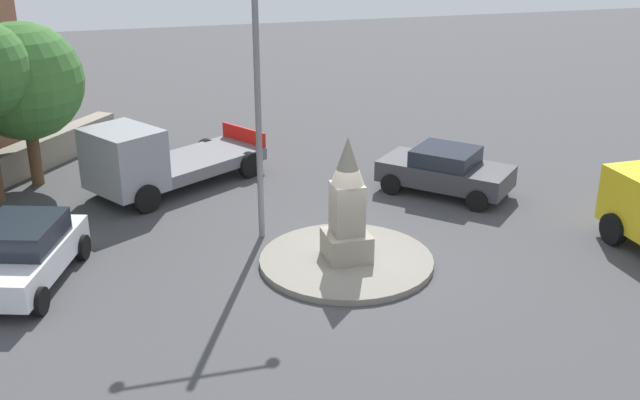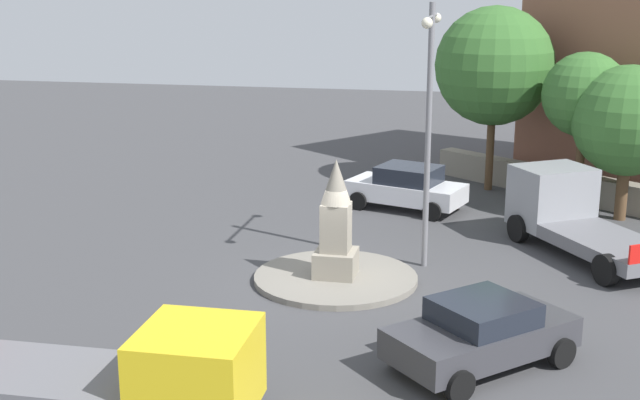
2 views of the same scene
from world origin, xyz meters
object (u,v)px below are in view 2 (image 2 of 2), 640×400
tree_mid_cluster (585,95)px  car_white_near_island (407,187)px  tree_far_corner (628,121)px  car_dark_grey_parked_right (482,332)px  streetlamp (429,109)px  truck_yellow_waiting (127,377)px  truck_grey_passing (572,214)px  monument (336,225)px  tree_near_wall (494,66)px

tree_mid_cluster → car_white_near_island: bearing=-78.5°
car_white_near_island → tree_far_corner: bearing=91.4°
car_white_near_island → tree_mid_cluster: (-1.18, 5.79, 3.18)m
car_dark_grey_parked_right → tree_far_corner: 13.17m
car_dark_grey_parked_right → tree_far_corner: bearing=160.7°
streetlamp → tree_mid_cluster: bearing=146.7°
car_dark_grey_parked_right → car_white_near_island: bearing=-166.7°
car_white_near_island → truck_yellow_waiting: (15.76, -3.25, 0.15)m
car_dark_grey_parked_right → truck_grey_passing: (-8.64, 2.39, 0.31)m
monument → truck_grey_passing: 7.59m
truck_yellow_waiting → streetlamp: bearing=156.0°
monument → car_white_near_island: bearing=172.2°
tree_mid_cluster → tree_near_wall: bearing=-127.4°
streetlamp → car_white_near_island: bearing=-169.1°
car_white_near_island → tree_near_wall: 5.90m
car_white_near_island → truck_grey_passing: size_ratio=0.73×
monument → tree_near_wall: bearing=161.2°
truck_grey_passing → tree_near_wall: bearing=-160.1°
monument → car_dark_grey_parked_right: (4.41, 3.89, -0.80)m
truck_yellow_waiting → monument: bearing=164.9°
truck_grey_passing → tree_far_corner: 4.61m
car_dark_grey_parked_right → tree_near_wall: bearing=-179.6°
monument → tree_mid_cluster: bearing=142.1°
truck_grey_passing → tree_mid_cluster: bearing=173.0°
tree_mid_cluster → truck_yellow_waiting: bearing=-28.1°
streetlamp → tree_mid_cluster: size_ratio=1.32×
tree_near_wall → car_white_near_island: bearing=-38.0°
truck_yellow_waiting → tree_far_corner: tree_far_corner is taller
streetlamp → car_white_near_island: streetlamp is taller
monument → tree_mid_cluster: tree_mid_cluster is taller
tree_mid_cluster → car_dark_grey_parked_right: bearing=-12.6°
car_white_near_island → tree_near_wall: (-3.51, 2.74, 3.87)m
tree_near_wall → tree_mid_cluster: bearing=52.6°
car_dark_grey_parked_right → truck_yellow_waiting: size_ratio=0.69×
monument → streetlamp: bearing=127.8°
car_dark_grey_parked_right → tree_far_corner: (-12.19, 4.27, 2.57)m
tree_near_wall → car_dark_grey_parked_right: bearing=0.4°
streetlamp → tree_far_corner: 8.59m
streetlamp → car_white_near_island: size_ratio=1.67×
car_white_near_island → truck_yellow_waiting: bearing=-11.6°
streetlamp → tree_mid_cluster: 8.49m
truck_grey_passing → truck_yellow_waiting: size_ratio=1.00×
streetlamp → truck_yellow_waiting: size_ratio=1.21×
car_white_near_island → car_dark_grey_parked_right: size_ratio=1.05×
truck_yellow_waiting → tree_mid_cluster: bearing=151.9°
monument → truck_yellow_waiting: monument is taller
truck_grey_passing → tree_far_corner: bearing=152.2°
car_dark_grey_parked_right → truck_yellow_waiting: truck_yellow_waiting is taller
monument → car_white_near_island: size_ratio=0.73×
car_dark_grey_parked_right → tree_mid_cluster: 13.90m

